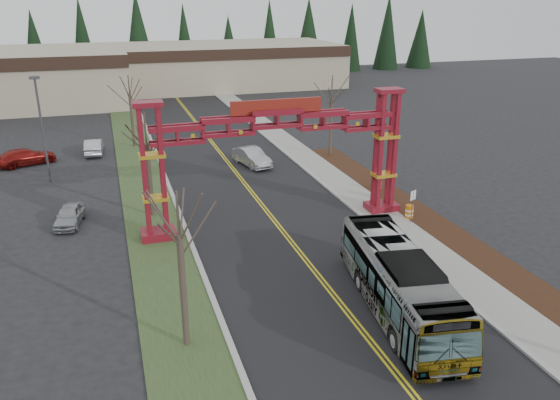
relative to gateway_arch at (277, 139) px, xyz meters
name	(u,v)px	position (x,y,z in m)	size (l,w,h in m)	color
ground	(412,394)	(0.00, -18.00, -5.98)	(200.00, 200.00, 0.00)	black
road	(251,191)	(0.00, 7.00, -5.97)	(12.00, 110.00, 0.02)	black
lane_line_left	(249,191)	(-0.12, 7.00, -5.96)	(0.12, 100.00, 0.01)	gold
lane_line_right	(252,191)	(0.12, 7.00, -5.96)	(0.12, 100.00, 0.01)	gold
curb_right	(322,183)	(6.15, 7.00, -5.91)	(0.30, 110.00, 0.15)	#A9A9A4
sidewalk_right	(338,181)	(7.60, 7.00, -5.91)	(2.60, 110.00, 0.14)	gray
landscape_strip	(475,252)	(10.20, -8.00, -5.92)	(2.60, 50.00, 0.12)	black
grass_median	(149,202)	(-8.00, 7.00, -5.94)	(4.00, 110.00, 0.08)	#2F4120
curb_left	(174,199)	(-6.15, 7.00, -5.91)	(0.30, 110.00, 0.15)	#A9A9A4
gateway_arch	(277,139)	(0.00, 0.00, 0.00)	(18.20, 1.60, 8.90)	maroon
retail_building_east	(225,65)	(10.00, 61.95, -2.47)	(38.00, 20.30, 7.00)	tan
conifer_treeline	(160,43)	(0.25, 74.00, 0.50)	(116.10, 5.60, 13.00)	black
transit_bus	(399,282)	(2.39, -12.41, -4.36)	(2.72, 11.65, 3.24)	#A1A3A8
silver_sedan	(252,157)	(1.92, 13.86, -5.17)	(1.72, 4.94, 1.63)	#A5A8AD
parked_car_near_a	(69,215)	(-13.57, 4.21, -5.31)	(1.58, 3.93, 1.34)	#9B9EA2
parked_car_mid_a	(25,157)	(-18.00, 20.45, -5.21)	(2.16, 5.31, 1.54)	maroon
parked_car_far_a	(94,146)	(-11.99, 22.47, -5.23)	(1.59, 4.57, 1.51)	#B9BEC2
bare_tree_median_near	(179,236)	(-8.00, -12.06, -0.59)	(2.94, 2.94, 7.37)	#382D26
bare_tree_median_mid	(147,144)	(-8.00, 4.17, -0.73)	(3.35, 3.35, 7.50)	#382D26
bare_tree_median_far	(130,96)	(-8.00, 24.08, -0.67)	(3.03, 3.03, 7.35)	#382D26
bare_tree_right_far	(332,101)	(10.00, 14.58, -0.55)	(3.06, 3.06, 7.48)	#382D26
light_pole_near	(41,122)	(-15.55, 14.55, -0.90)	(0.76, 0.38, 8.79)	#3F3F44
street_sign	(413,200)	(8.81, -2.80, -4.24)	(0.52, 0.27, 2.42)	#3F3F44
barrel_south	(409,212)	(9.10, -2.03, -5.45)	(0.57, 0.57, 1.06)	orange
barrel_mid	(375,193)	(8.74, 2.48, -5.49)	(0.53, 0.53, 0.99)	orange
barrel_north	(378,185)	(9.75, 3.97, -5.48)	(0.54, 0.54, 1.01)	orange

